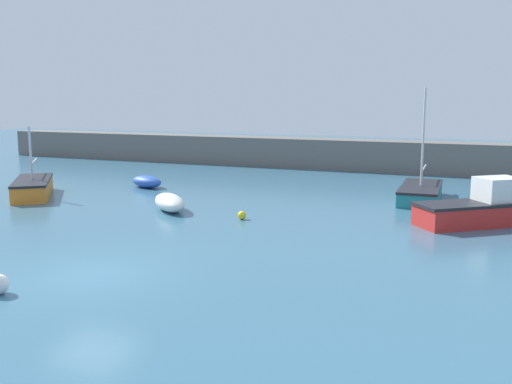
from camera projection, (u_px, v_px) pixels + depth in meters
The scene contains 8 objects.
ground_plane at pixel (91, 278), 16.79m from camera, with size 120.00×120.00×0.20m, color #38667F.
harbor_breakwater at pixel (329, 154), 41.15m from camera, with size 55.99×2.45×2.13m, color #66605B.
motorboat_with_cabin at pixel (490, 208), 23.28m from camera, with size 5.91×5.18×1.91m.
fishing_dinghy_green at pixel (147, 182), 32.65m from camera, with size 2.49×1.87×0.68m.
sailboat_tall_mast at pixel (421, 192), 28.56m from camera, with size 2.05×5.62×5.58m.
open_tender_yellow at pixel (170, 202), 26.06m from camera, with size 2.90×2.90×0.77m.
sailboat_twin_hulled at pixel (33, 187), 29.74m from camera, with size 4.35×4.90×3.65m.
mooring_buoy_yellow at pixel (242, 215), 24.23m from camera, with size 0.36×0.36×0.36m, color yellow.
Camera 1 is at (10.59, -13.11, 5.19)m, focal length 40.00 mm.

